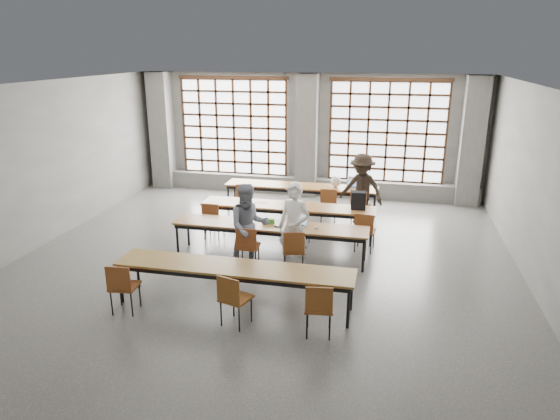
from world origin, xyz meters
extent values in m
plane|color=#4E4E4C|center=(0.00, 0.00, 0.00)|extent=(11.00, 11.00, 0.00)
plane|color=silver|center=(0.00, 0.00, 3.50)|extent=(11.00, 11.00, 0.00)
plane|color=#5B5B59|center=(0.00, 5.50, 1.75)|extent=(10.00, 0.00, 10.00)
plane|color=#5B5B59|center=(0.00, -5.50, 1.75)|extent=(10.00, 0.00, 10.00)
plane|color=#5B5B59|center=(-5.00, 0.00, 1.75)|extent=(0.00, 11.00, 11.00)
plane|color=#5B5B59|center=(5.00, 0.00, 1.75)|extent=(0.00, 11.00, 11.00)
cube|color=#585856|center=(-4.50, 5.22, 1.75)|extent=(0.60, 0.55, 3.50)
cube|color=#585856|center=(0.00, 5.22, 1.75)|extent=(0.60, 0.55, 3.50)
cube|color=#585856|center=(4.50, 5.22, 1.75)|extent=(0.60, 0.55, 3.50)
cube|color=white|center=(-2.25, 5.48, 1.90)|extent=(3.20, 0.02, 2.80)
cube|color=black|center=(-2.25, 5.40, 1.90)|extent=(3.20, 0.05, 2.80)
cube|color=black|center=(-2.25, 5.40, 0.45)|extent=(3.32, 0.07, 0.10)
cube|color=black|center=(-2.25, 5.40, 3.35)|extent=(3.32, 0.07, 0.10)
cube|color=white|center=(2.25, 5.48, 1.90)|extent=(3.20, 0.02, 2.80)
cube|color=black|center=(2.25, 5.40, 1.90)|extent=(3.20, 0.05, 2.80)
cube|color=black|center=(2.25, 5.40, 0.45)|extent=(3.32, 0.07, 0.10)
cube|color=black|center=(2.25, 5.40, 3.35)|extent=(3.32, 0.07, 0.10)
cube|color=#585856|center=(0.00, 5.30, 0.25)|extent=(9.80, 0.35, 0.50)
cube|color=brown|center=(0.15, 3.55, 0.71)|extent=(4.00, 0.70, 0.04)
cube|color=black|center=(0.15, 3.55, 0.65)|extent=(3.90, 0.64, 0.08)
cylinder|color=black|center=(-1.77, 3.26, 0.34)|extent=(0.05, 0.05, 0.69)
cylinder|color=black|center=(-1.77, 3.84, 0.34)|extent=(0.05, 0.05, 0.69)
cylinder|color=black|center=(2.07, 3.26, 0.34)|extent=(0.05, 0.05, 0.69)
cylinder|color=black|center=(2.07, 3.84, 0.34)|extent=(0.05, 0.05, 0.69)
cube|color=brown|center=(0.16, 1.78, 0.71)|extent=(4.00, 0.70, 0.04)
cube|color=black|center=(0.16, 1.78, 0.65)|extent=(3.90, 0.64, 0.08)
cylinder|color=black|center=(-1.76, 1.49, 0.34)|extent=(0.05, 0.05, 0.69)
cylinder|color=black|center=(-1.76, 2.07, 0.34)|extent=(0.05, 0.05, 0.69)
cylinder|color=black|center=(2.08, 1.49, 0.34)|extent=(0.05, 0.05, 0.69)
cylinder|color=black|center=(2.08, 2.07, 0.34)|extent=(0.05, 0.05, 0.69)
cube|color=brown|center=(0.07, 0.39, 0.71)|extent=(4.00, 0.70, 0.04)
cube|color=black|center=(0.07, 0.39, 0.65)|extent=(3.90, 0.64, 0.08)
cylinder|color=black|center=(-1.85, 0.10, 0.34)|extent=(0.05, 0.05, 0.69)
cylinder|color=black|center=(-1.85, 0.68, 0.34)|extent=(0.05, 0.05, 0.69)
cylinder|color=black|center=(1.99, 0.10, 0.34)|extent=(0.05, 0.05, 0.69)
cylinder|color=black|center=(1.99, 0.68, 0.34)|extent=(0.05, 0.05, 0.69)
cube|color=brown|center=(-0.02, -1.72, 0.71)|extent=(4.00, 0.70, 0.04)
cube|color=black|center=(-0.02, -1.72, 0.65)|extent=(3.90, 0.64, 0.08)
cylinder|color=black|center=(-1.94, -2.01, 0.34)|extent=(0.05, 0.05, 0.69)
cylinder|color=black|center=(-1.94, -1.43, 0.34)|extent=(0.05, 0.05, 0.69)
cylinder|color=black|center=(1.90, -2.01, 0.34)|extent=(0.05, 0.05, 0.69)
cylinder|color=black|center=(1.90, -1.43, 0.34)|extent=(0.05, 0.05, 0.69)
cube|color=brown|center=(-1.25, 3.00, 0.45)|extent=(0.52, 0.52, 0.04)
cube|color=brown|center=(-1.20, 2.81, 0.68)|extent=(0.39, 0.14, 0.40)
cylinder|color=black|center=(-1.25, 3.00, 0.23)|extent=(0.02, 0.02, 0.45)
cube|color=brown|center=(0.95, 3.00, 0.45)|extent=(0.46, 0.46, 0.04)
cube|color=brown|center=(0.97, 2.80, 0.68)|extent=(0.40, 0.07, 0.40)
cylinder|color=black|center=(0.95, 3.00, 0.23)|extent=(0.02, 0.02, 0.45)
cube|color=brown|center=(1.75, 3.00, 0.45)|extent=(0.52, 0.52, 0.04)
cube|color=brown|center=(1.69, 2.81, 0.68)|extent=(0.39, 0.14, 0.40)
cylinder|color=black|center=(1.75, 3.00, 0.23)|extent=(0.02, 0.02, 0.45)
cube|color=brown|center=(-1.44, 1.23, 0.45)|extent=(0.43, 0.43, 0.04)
cube|color=brown|center=(-1.45, 1.03, 0.68)|extent=(0.40, 0.04, 0.40)
cylinder|color=black|center=(-1.44, 1.23, 0.23)|extent=(0.02, 0.02, 0.45)
cube|color=brown|center=(0.56, 1.23, 0.45)|extent=(0.44, 0.44, 0.04)
cube|color=brown|center=(0.55, 1.03, 0.68)|extent=(0.40, 0.05, 0.40)
cylinder|color=black|center=(0.56, 1.23, 0.23)|extent=(0.02, 0.02, 0.45)
cube|color=brown|center=(1.96, 1.23, 0.45)|extent=(0.47, 0.47, 0.04)
cube|color=brown|center=(1.93, 1.03, 0.68)|extent=(0.40, 0.08, 0.40)
cylinder|color=black|center=(1.96, 1.23, 0.23)|extent=(0.02, 0.02, 0.45)
cube|color=brown|center=(-0.23, -0.16, 0.45)|extent=(0.45, 0.45, 0.04)
cube|color=brown|center=(-0.21, -0.36, 0.68)|extent=(0.40, 0.06, 0.40)
cylinder|color=black|center=(-0.23, -0.16, 0.23)|extent=(0.02, 0.02, 0.45)
cube|color=brown|center=(0.67, -0.16, 0.45)|extent=(0.51, 0.51, 0.04)
cube|color=brown|center=(0.72, -0.35, 0.68)|extent=(0.40, 0.12, 0.40)
cylinder|color=black|center=(0.67, -0.16, 0.23)|extent=(0.02, 0.02, 0.45)
cube|color=#672E14|center=(-1.72, -2.27, 0.45)|extent=(0.46, 0.46, 0.04)
cube|color=#672E14|center=(-1.70, -2.47, 0.68)|extent=(0.40, 0.07, 0.40)
cylinder|color=black|center=(-1.72, -2.27, 0.23)|extent=(0.02, 0.02, 0.45)
cube|color=brown|center=(0.18, -2.27, 0.45)|extent=(0.52, 0.52, 0.04)
cube|color=brown|center=(0.12, -2.46, 0.68)|extent=(0.39, 0.15, 0.40)
cylinder|color=black|center=(0.18, -2.27, 0.23)|extent=(0.02, 0.02, 0.45)
cube|color=brown|center=(1.48, -2.27, 0.45)|extent=(0.47, 0.47, 0.04)
cube|color=brown|center=(1.50, -2.47, 0.68)|extent=(0.40, 0.08, 0.40)
cylinder|color=black|center=(1.48, -2.27, 0.23)|extent=(0.02, 0.02, 0.45)
imported|color=white|center=(0.67, -0.11, 0.89)|extent=(0.74, 0.59, 1.77)
imported|color=#172447|center=(-0.23, -0.11, 0.85)|extent=(1.02, 0.94, 1.70)
imported|color=black|center=(1.75, 3.05, 0.87)|extent=(1.29, 1.02, 1.74)
cube|color=silver|center=(0.62, 0.44, 0.74)|extent=(0.44, 0.39, 0.02)
cube|color=black|center=(0.62, 0.43, 0.75)|extent=(0.35, 0.29, 0.00)
cube|color=silver|center=(0.68, 0.57, 0.86)|extent=(0.35, 0.21, 0.26)
cube|color=#8CB7F2|center=(0.68, 0.56, 0.83)|extent=(0.30, 0.18, 0.21)
cube|color=silver|center=(1.50, 3.60, 0.74)|extent=(0.36, 0.26, 0.02)
cube|color=black|center=(1.50, 3.59, 0.75)|extent=(0.30, 0.18, 0.00)
cube|color=silver|center=(1.50, 3.74, 0.86)|extent=(0.36, 0.07, 0.26)
cube|color=#84AEE5|center=(1.50, 3.73, 0.83)|extent=(0.31, 0.05, 0.21)
ellipsoid|color=silver|center=(1.02, 0.37, 0.75)|extent=(0.11, 0.10, 0.04)
cube|color=#38902F|center=(0.02, 0.47, 0.78)|extent=(0.26, 0.14, 0.09)
cube|color=black|center=(0.25, 0.29, 0.74)|extent=(0.14, 0.07, 0.01)
cube|color=white|center=(-0.44, 1.83, 0.73)|extent=(0.34, 0.27, 0.00)
cube|color=white|center=(0.26, 1.78, 0.73)|extent=(0.33, 0.26, 0.00)
cube|color=black|center=(1.76, 1.83, 0.93)|extent=(0.33, 0.21, 0.40)
ellipsoid|color=silver|center=(1.05, 3.60, 0.87)|extent=(0.29, 0.25, 0.29)
cube|color=red|center=(-1.72, -2.27, 0.50)|extent=(0.21, 0.10, 0.06)
camera|label=1|loc=(2.35, -8.90, 4.14)|focal=32.00mm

